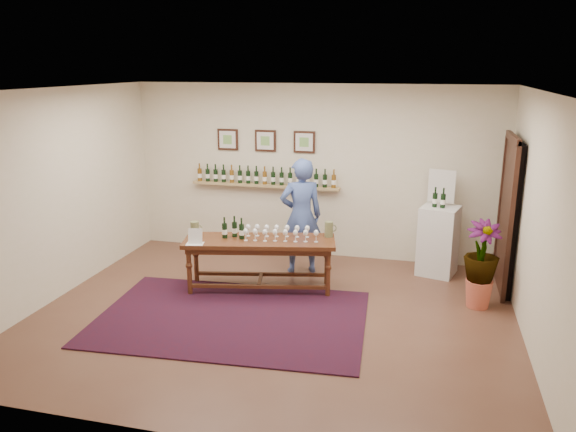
% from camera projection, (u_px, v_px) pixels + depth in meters
% --- Properties ---
extents(ground, '(6.00, 6.00, 0.00)m').
position_uv_depth(ground, '(273.00, 315.00, 7.13)').
color(ground, brown).
rests_on(ground, ground).
extents(room_shell, '(6.00, 6.00, 6.00)m').
position_uv_depth(room_shell, '(448.00, 205.00, 8.08)').
color(room_shell, beige).
rests_on(room_shell, ground).
extents(rug, '(3.46, 2.42, 0.02)m').
position_uv_depth(rug, '(232.00, 318.00, 7.04)').
color(rug, '#4D0D17').
rests_on(rug, ground).
extents(tasting_table, '(2.18, 1.08, 0.74)m').
position_uv_depth(tasting_table, '(260.00, 247.00, 7.80)').
color(tasting_table, '#401D10').
rests_on(tasting_table, ground).
extents(table_glasses, '(1.32, 0.52, 0.18)m').
position_uv_depth(table_glasses, '(276.00, 233.00, 7.77)').
color(table_glasses, white).
rests_on(table_glasses, tasting_table).
extents(table_bottles, '(0.30, 0.19, 0.30)m').
position_uv_depth(table_bottles, '(234.00, 227.00, 7.82)').
color(table_bottles, black).
rests_on(table_bottles, tasting_table).
extents(pitcher_left, '(0.15, 0.15, 0.22)m').
position_uv_depth(pitcher_left, '(195.00, 229.00, 7.86)').
color(pitcher_left, '#666A42').
rests_on(pitcher_left, tasting_table).
extents(pitcher_right, '(0.17, 0.17, 0.22)m').
position_uv_depth(pitcher_right, '(329.00, 229.00, 7.86)').
color(pitcher_right, '#666A42').
rests_on(pitcher_right, tasting_table).
extents(menu_card, '(0.26, 0.21, 0.21)m').
position_uv_depth(menu_card, '(195.00, 236.00, 7.56)').
color(menu_card, silver).
rests_on(menu_card, tasting_table).
extents(display_pedestal, '(0.64, 0.64, 1.05)m').
position_uv_depth(display_pedestal, '(438.00, 241.00, 8.43)').
color(display_pedestal, silver).
rests_on(display_pedestal, ground).
extents(pedestal_bottles, '(0.29, 0.14, 0.28)m').
position_uv_depth(pedestal_bottles, '(439.00, 198.00, 8.23)').
color(pedestal_bottles, black).
rests_on(pedestal_bottles, display_pedestal).
extents(info_sign, '(0.39, 0.12, 0.55)m').
position_uv_depth(info_sign, '(442.00, 186.00, 8.39)').
color(info_sign, silver).
rests_on(info_sign, display_pedestal).
extents(potted_plant, '(0.63, 0.63, 1.01)m').
position_uv_depth(potted_plant, '(481.00, 265.00, 7.24)').
color(potted_plant, '#C25840').
rests_on(potted_plant, ground).
extents(person, '(0.76, 0.64, 1.76)m').
position_uv_depth(person, '(301.00, 216.00, 8.42)').
color(person, '#3D5290').
rests_on(person, ground).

